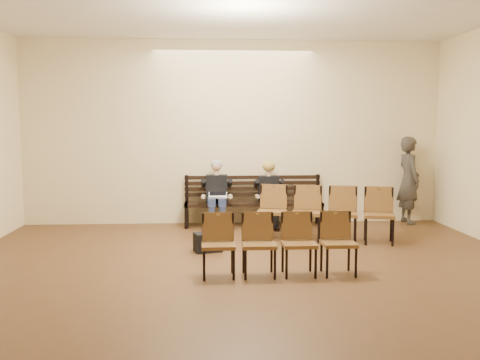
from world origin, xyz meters
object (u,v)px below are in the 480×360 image
Objects in this scene: seated_woman at (269,198)px; water_bottle at (276,199)px; seated_man at (217,196)px; passerby at (409,174)px; chair_row_front at (325,214)px; laptop at (218,198)px; chair_row_back at (279,245)px; bag at (208,242)px; bench at (254,214)px.

water_bottle is (0.09, -0.26, 0.02)m from seated_woman.
water_bottle is at bearing -13.45° from seated_man.
water_bottle is 2.71m from passerby.
laptop is at bearing 161.55° from chair_row_front.
passerby reaches higher than laptop.
seated_woman is 0.50× the size of chair_row_front.
seated_woman is 0.56× the size of chair_row_back.
bag is 0.20× the size of chair_row_back.
chair_row_front is 1.13× the size of chair_row_back.
bench is 1.18× the size of chair_row_front.
chair_row_front is at bearing -52.91° from bench.
bench is 1.75m from chair_row_front.
seated_man is 0.54× the size of chair_row_front.
chair_row_front is (1.74, -1.27, -0.14)m from seated_man.
chair_row_front is at bearing -34.11° from laptop.
bench is at bearing 9.78° from seated_man.
bag is 0.18× the size of chair_row_front.
laptop is 3.17m from chair_row_back.
bag is 0.20× the size of passerby.
passerby reaches higher than chair_row_front.
chair_row_back reaches higher than water_bottle.
seated_woman is 1.48m from chair_row_front.
passerby is at bearing 4.58° from laptop.
bench is at bearing 66.65° from bag.
passerby is at bearing 48.66° from chair_row_back.
seated_woman reaches higher than chair_row_front.
chair_row_front is at bearing -35.97° from seated_man.
chair_row_back is at bearing -56.23° from bag.
seated_man is 3.32m from chair_row_back.
seated_woman reaches higher than bag.
seated_man is 0.61× the size of passerby.
passerby is at bearing 28.50° from bag.
laptop is 0.17× the size of passerby.
water_bottle is at bearing 94.88° from passerby.
passerby is (3.01, 0.10, 0.74)m from bench.
seated_woman is at bearing 58.65° from bag.
bag is at bearing -121.35° from seated_woman.
chair_row_back is (-0.25, -3.23, -0.15)m from seated_woman.
water_bottle is 3.00m from chair_row_back.
seated_man reaches higher than bench.
chair_row_front is (-1.97, -1.49, -0.51)m from passerby.
bench is 0.63m from water_bottle.
water_bottle is 0.61× the size of bag.
seated_man is at bearing 88.05° from passerby.
laptop is 3.73m from passerby.
chair_row_back is at bearing 133.83° from passerby.
bag is at bearing -113.35° from bench.
water_bottle reaches higher than bench.
laptop is at bearing -158.59° from bench.
bag is (-1.15, -1.89, -0.40)m from seated_woman.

